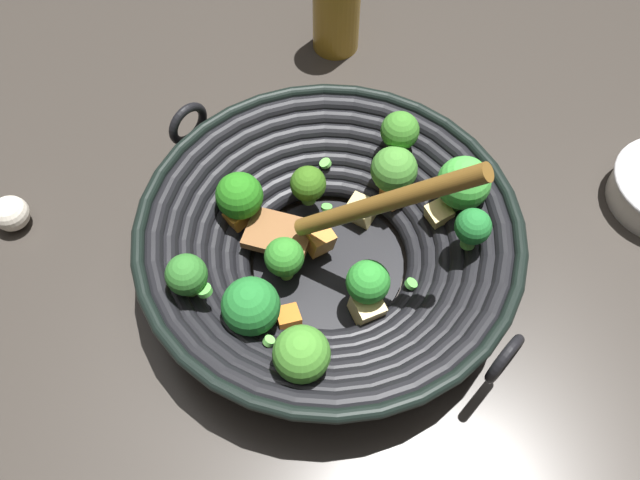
{
  "coord_description": "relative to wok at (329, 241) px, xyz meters",
  "views": [
    {
      "loc": [
        0.02,
        0.37,
        0.65
      ],
      "look_at": [
        0.01,
        -0.02,
        0.03
      ],
      "focal_mm": 37.61,
      "sensor_mm": 36.0,
      "label": 1
    }
  ],
  "objects": [
    {
      "name": "ground_plane",
      "position": [
        0.0,
        -0.0,
        -0.06
      ],
      "size": [
        4.0,
        4.0,
        0.0
      ],
      "primitive_type": "plane",
      "color": "#332D28"
    },
    {
      "name": "garlic_bulb",
      "position": [
        0.36,
        -0.07,
        -0.03
      ],
      "size": [
        0.04,
        0.04,
        0.04
      ],
      "primitive_type": "sphere",
      "color": "silver",
      "rests_on": "ground"
    },
    {
      "name": "wok",
      "position": [
        0.0,
        0.0,
        0.0
      ],
      "size": [
        0.4,
        0.4,
        0.23
      ],
      "color": "black",
      "rests_on": "ground"
    }
  ]
}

